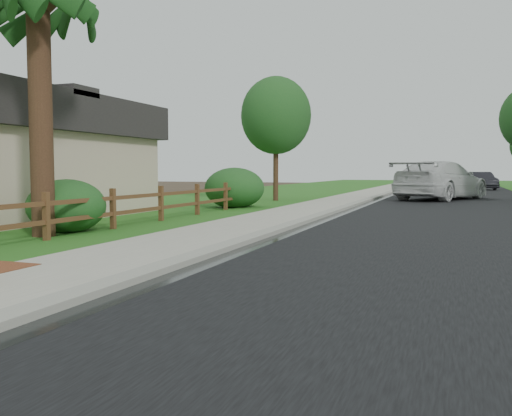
% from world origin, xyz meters
% --- Properties ---
extents(ground, '(120.00, 120.00, 0.00)m').
position_xyz_m(ground, '(0.00, 0.00, 0.00)').
color(ground, '#3C2E20').
extents(road, '(8.00, 90.00, 0.02)m').
position_xyz_m(road, '(4.60, 35.00, 0.01)').
color(road, black).
rests_on(road, ground).
extents(curb, '(0.40, 90.00, 0.12)m').
position_xyz_m(curb, '(0.40, 35.00, 0.06)').
color(curb, gray).
rests_on(curb, ground).
extents(wet_gutter, '(0.50, 90.00, 0.00)m').
position_xyz_m(wet_gutter, '(0.75, 35.00, 0.02)').
color(wet_gutter, black).
rests_on(wet_gutter, road).
extents(sidewalk, '(2.20, 90.00, 0.10)m').
position_xyz_m(sidewalk, '(-0.90, 35.00, 0.05)').
color(sidewalk, gray).
rests_on(sidewalk, ground).
extents(grass_strip, '(1.60, 90.00, 0.06)m').
position_xyz_m(grass_strip, '(-2.80, 35.00, 0.03)').
color(grass_strip, '#285F1B').
rests_on(grass_strip, ground).
extents(lawn_near, '(9.00, 90.00, 0.04)m').
position_xyz_m(lawn_near, '(-8.00, 35.00, 0.02)').
color(lawn_near, '#285F1B').
rests_on(lawn_near, ground).
extents(ranch_fence, '(0.12, 16.92, 1.10)m').
position_xyz_m(ranch_fence, '(-3.60, 6.40, 0.62)').
color(ranch_fence, '#432F16').
rests_on(ranch_fence, ground).
extents(white_suv, '(5.23, 7.46, 2.01)m').
position_xyz_m(white_suv, '(3.84, 23.78, 1.02)').
color(white_suv, silver).
rests_on(white_suv, road).
extents(dark_car_mid, '(3.14, 4.38, 1.39)m').
position_xyz_m(dark_car_mid, '(3.29, 34.89, 0.71)').
color(dark_car_mid, black).
rests_on(dark_car_mid, road).
extents(dark_car_far, '(2.49, 4.52, 1.41)m').
position_xyz_m(dark_car_far, '(6.47, 40.41, 0.73)').
color(dark_car_far, black).
rests_on(dark_car_far, road).
extents(shrub_b, '(2.52, 2.52, 1.34)m').
position_xyz_m(shrub_b, '(-4.43, 4.45, 0.67)').
color(shrub_b, '#1A491E').
rests_on(shrub_b, ground).
extents(shrub_d, '(2.62, 2.62, 1.67)m').
position_xyz_m(shrub_d, '(-3.90, 14.00, 0.84)').
color(shrub_d, '#1A491E').
rests_on(shrub_d, ground).
extents(tree_near_left, '(3.51, 3.51, 6.21)m').
position_xyz_m(tree_near_left, '(-3.90, 19.38, 4.27)').
color(tree_near_left, '#331F15').
rests_on(tree_near_left, ground).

